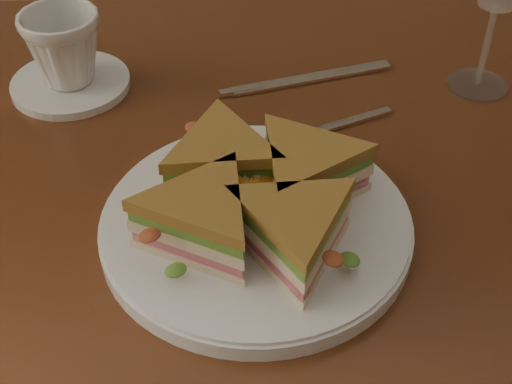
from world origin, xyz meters
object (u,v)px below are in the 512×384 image
sandwich_wedges (256,196)px  knife (301,81)px  spoon (281,141)px  coffee_cup (64,48)px  table (225,244)px  plate (256,226)px  saucer (71,84)px

sandwich_wedges → knife: sandwich_wedges is taller
spoon → coffee_cup: 0.27m
table → coffee_cup: 0.29m
table → plate: plate is taller
saucer → coffee_cup: (0.00, 0.00, 0.05)m
plate → coffee_cup: (-0.20, 0.25, 0.04)m
table → sandwich_wedges: size_ratio=4.46×
coffee_cup → table: bearing=-42.7°
knife → saucer: saucer is taller
plate → spoon: (0.03, 0.13, -0.00)m
sandwich_wedges → saucer: 0.33m
coffee_cup → knife: bearing=1.1°
knife → plate: bearing=-119.8°
table → sandwich_wedges: bearing=-70.0°
sandwich_wedges → knife: 0.26m
saucer → coffee_cup: coffee_cup is taller
plate → spoon: plate is taller
knife → saucer: (-0.27, 0.00, 0.00)m
table → plate: 0.14m
table → knife: 0.22m
spoon → saucer: size_ratio=1.26×
knife → saucer: bearing=164.5°
table → plate: size_ratio=4.21×
sandwich_wedges → spoon: bearing=75.6°
knife → table: bearing=-134.9°
plate → spoon: size_ratio=1.64×
knife → coffee_cup: (-0.27, 0.00, 0.05)m
plate → spoon: 0.14m
plate → knife: size_ratio=1.35×
knife → sandwich_wedges: bearing=-119.8°
table → sandwich_wedges: 0.17m
spoon → saucer: same height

